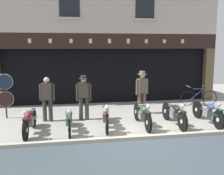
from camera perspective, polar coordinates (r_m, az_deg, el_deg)
name	(u,v)px	position (r m, az deg, el deg)	size (l,w,h in m)	color
ground	(149,155)	(7.10, 7.93, -14.15)	(22.67, 22.00, 0.18)	gray
shop_facade	(103,65)	(14.39, -1.89, 4.79)	(10.97, 4.42, 6.16)	black
motorcycle_far_left	(30,120)	(8.74, -17.31, -6.79)	(0.62, 2.00, 0.92)	black
motorcycle_left	(69,119)	(8.65, -9.24, -6.74)	(0.62, 1.92, 0.90)	black
motorcycle_center_left	(106,115)	(8.92, -1.39, -6.03)	(0.62, 2.01, 0.92)	black
motorcycle_center	(142,114)	(9.19, 6.56, -5.68)	(0.62, 2.06, 0.92)	black
motorcycle_center_right	(174,113)	(9.48, 13.24, -5.40)	(0.62, 2.04, 0.92)	black
motorcycle_right	(208,112)	(10.04, 19.92, -4.89)	(0.62, 2.09, 0.92)	black
salesman_left	(47,97)	(9.88, -13.78, -2.01)	(0.55, 0.30, 1.63)	#38332D
shopkeeper_center	(84,95)	(9.85, -6.11, -1.72)	(0.55, 0.33, 1.66)	#38332D
salesman_right	(142,90)	(10.75, 6.47, -0.51)	(0.55, 0.37, 1.74)	brown
tyre_sign_pole	(5,91)	(10.74, -22.02, -0.74)	(0.61, 0.06, 1.71)	#232328
advert_board_near	(164,67)	(13.54, 11.12, 4.44)	(0.75, 0.03, 0.92)	silver
advert_board_far	(187,67)	(14.04, 15.79, 4.20)	(0.82, 0.03, 0.99)	beige
leaning_bicycle	(199,97)	(12.93, 18.20, -2.02)	(1.73, 0.50, 0.94)	black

